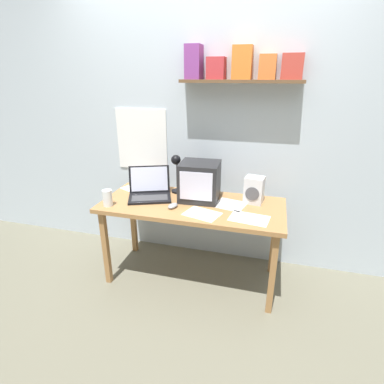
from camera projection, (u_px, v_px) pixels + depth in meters
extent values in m
plane|color=#676553|center=(192.00, 276.00, 2.71)|extent=(12.00, 12.00, 0.00)
cube|color=silver|center=(206.00, 123.00, 2.65)|extent=(5.60, 0.06, 2.60)
cube|color=white|center=(142.00, 140.00, 2.84)|extent=(0.50, 0.01, 0.57)
cube|color=brown|center=(240.00, 81.00, 2.34)|extent=(0.96, 0.18, 0.02)
cube|color=#823989|center=(194.00, 62.00, 2.40)|extent=(0.12, 0.15, 0.26)
cube|color=#BC3238|center=(216.00, 68.00, 2.38)|extent=(0.14, 0.13, 0.17)
cube|color=orange|center=(242.00, 63.00, 2.32)|extent=(0.15, 0.12, 0.25)
cube|color=orange|center=(268.00, 67.00, 2.28)|extent=(0.13, 0.13, 0.18)
cube|color=#BE3E34|center=(292.00, 67.00, 2.25)|extent=(0.16, 0.11, 0.18)
cube|color=#A27141|center=(192.00, 205.00, 2.45)|extent=(1.49, 0.65, 0.03)
cube|color=#A27141|center=(106.00, 248.00, 2.51)|extent=(0.04, 0.05, 0.68)
cube|color=#A27141|center=(272.00, 274.00, 2.18)|extent=(0.04, 0.05, 0.68)
cube|color=#A27141|center=(133.00, 220.00, 2.99)|extent=(0.04, 0.05, 0.68)
cube|color=#A27141|center=(274.00, 239.00, 2.65)|extent=(0.04, 0.05, 0.68)
cube|color=#232326|center=(200.00, 181.00, 2.48)|extent=(0.33, 0.31, 0.32)
cube|color=silver|center=(196.00, 186.00, 2.34)|extent=(0.26, 0.02, 0.23)
cube|color=black|center=(150.00, 198.00, 2.53)|extent=(0.41, 0.35, 0.02)
cube|color=#38383A|center=(150.00, 198.00, 2.51)|extent=(0.32, 0.23, 0.00)
cube|color=black|center=(149.00, 179.00, 2.63)|extent=(0.36, 0.21, 0.22)
cube|color=silver|center=(149.00, 179.00, 2.63)|extent=(0.32, 0.19, 0.20)
cylinder|color=black|center=(178.00, 191.00, 2.69)|extent=(0.11, 0.11, 0.01)
cylinder|color=black|center=(177.00, 175.00, 2.63)|extent=(0.02, 0.02, 0.30)
sphere|color=black|center=(176.00, 160.00, 2.53)|extent=(0.08, 0.08, 0.08)
cylinder|color=white|center=(107.00, 198.00, 2.38)|extent=(0.08, 0.08, 0.13)
cylinder|color=orange|center=(108.00, 200.00, 2.39)|extent=(0.07, 0.07, 0.09)
cube|color=silver|center=(254.00, 190.00, 2.43)|extent=(0.16, 0.15, 0.22)
cylinder|color=#4C4C51|center=(252.00, 194.00, 2.37)|extent=(0.11, 0.02, 0.11)
ellipsoid|color=gray|center=(173.00, 206.00, 2.36)|extent=(0.08, 0.12, 0.03)
cube|color=white|center=(230.00, 205.00, 2.42)|extent=(0.28, 0.26, 0.00)
cube|color=white|center=(249.00, 218.00, 2.18)|extent=(0.30, 0.22, 0.00)
cube|color=white|center=(202.00, 214.00, 2.26)|extent=(0.30, 0.25, 0.00)
cube|color=white|center=(136.00, 188.00, 2.77)|extent=(0.29, 0.27, 0.00)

